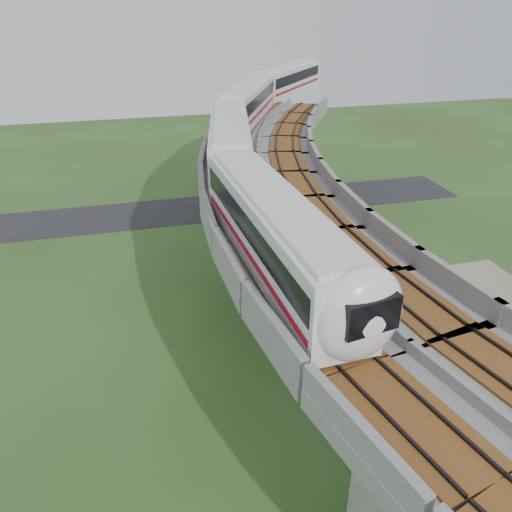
% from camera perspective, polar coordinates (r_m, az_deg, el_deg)
% --- Properties ---
extents(ground, '(160.00, 160.00, 0.00)m').
position_cam_1_polar(ground, '(32.74, 3.80, -14.20)').
color(ground, '#31481D').
rests_on(ground, ground).
extents(dirt_lot, '(18.00, 26.00, 0.04)m').
position_cam_1_polar(dirt_lot, '(37.50, 26.06, -11.21)').
color(dirt_lot, gray).
rests_on(dirt_lot, ground).
extents(asphalt_road, '(60.00, 8.00, 0.03)m').
position_cam_1_polar(asphalt_road, '(57.87, -5.37, 5.49)').
color(asphalt_road, '#232326').
rests_on(asphalt_road, ground).
extents(viaduct, '(19.58, 73.98, 11.40)m').
position_cam_1_polar(viaduct, '(28.89, 11.63, 0.84)').
color(viaduct, '#99968E').
rests_on(viaduct, ground).
extents(metro_train, '(22.17, 58.32, 3.64)m').
position_cam_1_polar(metro_train, '(43.80, 0.88, 15.19)').
color(metro_train, silver).
rests_on(metro_train, ground).
extents(fence, '(3.87, 38.73, 1.50)m').
position_cam_1_polar(fence, '(35.95, 19.03, -9.98)').
color(fence, '#2D382D').
rests_on(fence, ground).
extents(tree_0, '(2.31, 2.31, 2.78)m').
position_cam_1_polar(tree_0, '(52.04, 8.89, 4.76)').
color(tree_0, '#382314').
rests_on(tree_0, ground).
extents(tree_1, '(3.14, 3.14, 3.66)m').
position_cam_1_polar(tree_1, '(49.29, 9.07, 4.07)').
color(tree_1, '#382314').
rests_on(tree_1, ground).
extents(tree_2, '(2.93, 2.93, 3.26)m').
position_cam_1_polar(tree_2, '(44.24, 9.46, 0.71)').
color(tree_2, '#382314').
rests_on(tree_2, ground).
extents(tree_3, '(2.26, 2.26, 3.04)m').
position_cam_1_polar(tree_3, '(38.37, 9.58, -3.71)').
color(tree_3, '#382314').
rests_on(tree_3, ground).
extents(tree_4, '(1.89, 1.89, 2.97)m').
position_cam_1_polar(tree_4, '(36.05, 12.68, -6.14)').
color(tree_4, '#382314').
rests_on(tree_4, ground).
extents(tree_5, '(2.29, 2.29, 2.69)m').
position_cam_1_polar(tree_5, '(31.52, 18.10, -13.67)').
color(tree_5, '#382314').
rests_on(tree_5, ground).
extents(tree_6, '(2.57, 2.57, 3.16)m').
position_cam_1_polar(tree_6, '(28.44, 24.06, -19.51)').
color(tree_6, '#382314').
rests_on(tree_6, ground).
extents(car_dark, '(4.60, 2.20, 1.29)m').
position_cam_1_polar(car_dark, '(40.06, 14.99, -5.20)').
color(car_dark, black).
rests_on(car_dark, dirt_lot).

